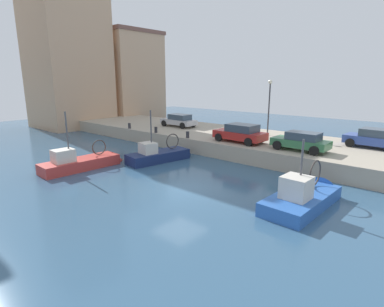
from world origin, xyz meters
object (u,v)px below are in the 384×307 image
fishing_boat_navy (162,159)px  parked_car_blue (375,138)px  parked_car_red (240,133)px  mooring_bollard_south (188,135)px  fishing_boat_red (85,166)px  parked_car_green (301,141)px  mooring_bollard_north (129,126)px  mooring_bollard_mid (156,130)px  quay_streetlamp (269,98)px  fishing_boat_blue (305,202)px  parked_car_silver (179,120)px

fishing_boat_navy → parked_car_blue: bearing=-52.4°
parked_car_red → mooring_bollard_south: size_ratio=7.59×
fishing_boat_red → mooring_bollard_south: size_ratio=11.21×
parked_car_green → mooring_bollard_south: 9.33m
mooring_bollard_north → mooring_bollard_south: bearing=-90.0°
mooring_bollard_mid → mooring_bollard_north: size_ratio=1.00×
parked_car_red → mooring_bollard_mid: parked_car_red is taller
fishing_boat_navy → quay_streetlamp: 10.94m
parked_car_green → quay_streetlamp: size_ratio=0.80×
fishing_boat_blue → mooring_bollard_north: (4.73, 20.07, 1.34)m
mooring_bollard_south → mooring_bollard_north: same height
parked_car_blue → mooring_bollard_south: bearing=114.9°
fishing_boat_blue → parked_car_silver: bearing=62.4°
fishing_boat_red → fishing_boat_navy: bearing=-26.7°
fishing_boat_blue → parked_car_blue: (10.71, -0.79, 1.79)m
parked_car_green → parked_car_red: parked_car_red is taller
parked_car_blue → fishing_boat_red: bearing=134.3°
fishing_boat_blue → quay_streetlamp: size_ratio=1.21×
parked_car_silver → parked_car_green: (-2.57, -14.20, 0.00)m
fishing_boat_blue → fishing_boat_navy: fishing_boat_navy is taller
fishing_boat_blue → parked_car_silver: size_ratio=1.46×
mooring_bollard_north → mooring_bollard_mid: bearing=-90.0°
mooring_bollard_north → quay_streetlamp: 14.06m
parked_car_green → quay_streetlamp: (4.04, 4.66, 2.57)m
parked_car_red → mooring_bollard_mid: bearing=99.6°
quay_streetlamp → fishing_boat_blue: bearing=-144.0°
fishing_boat_red → fishing_boat_navy: fishing_boat_red is taller
parked_car_blue → mooring_bollard_north: (-5.98, 20.86, -0.44)m
parked_car_silver → mooring_bollard_south: parked_car_silver is taller
mooring_bollard_south → parked_car_blue: bearing=-65.1°
fishing_boat_navy → mooring_bollard_south: 3.83m
fishing_boat_red → mooring_bollard_south: fishing_boat_red is taller
mooring_bollard_mid → mooring_bollard_north: bearing=90.0°
fishing_boat_red → mooring_bollard_mid: 8.89m
fishing_boat_blue → mooring_bollard_mid: 16.81m
parked_car_blue → parked_car_green: bearing=139.9°
parked_car_silver → mooring_bollard_mid: size_ratio=7.30×
fishing_boat_blue → parked_car_blue: 10.89m
parked_car_red → mooring_bollard_south: bearing=108.0°
fishing_boat_navy → parked_car_green: bearing=-59.3°
quay_streetlamp → parked_car_red: bearing=177.8°
fishing_boat_red → mooring_bollard_mid: fishing_boat_red is taller
mooring_bollard_mid → mooring_bollard_north: 4.00m
fishing_boat_navy → mooring_bollard_north: size_ratio=10.58×
parked_car_green → parked_car_red: bearing=92.4°
fishing_boat_navy → mooring_bollard_south: bearing=8.1°
fishing_boat_navy → quay_streetlamp: (9.19, -4.02, 4.34)m
parked_car_green → mooring_bollard_mid: (-1.61, 13.18, -0.41)m
fishing_boat_red → mooring_bollard_north: size_ratio=11.21×
mooring_bollard_mid → quay_streetlamp: 10.65m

